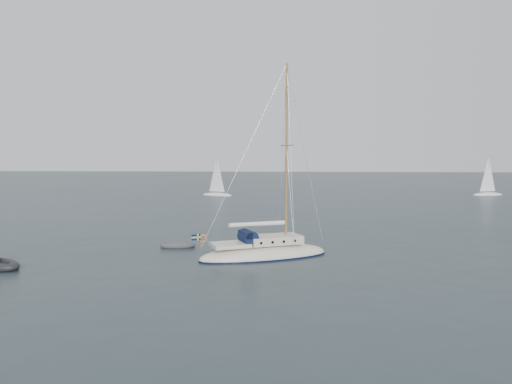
{
  "coord_description": "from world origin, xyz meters",
  "views": [
    {
      "loc": [
        2.41,
        -31.91,
        6.73
      ],
      "look_at": [
        0.19,
        0.0,
        4.23
      ],
      "focal_mm": 35.0,
      "sensor_mm": 36.0,
      "label": 1
    }
  ],
  "objects": [
    {
      "name": "dinghy",
      "position": [
        -5.63,
        2.86,
        0.16
      ],
      "size": [
        2.53,
        1.14,
        0.36
      ],
      "rotation": [
        0.0,
        0.0,
        0.14
      ],
      "color": "#46454A",
      "rests_on": "ground"
    },
    {
      "name": "distant_yacht_c",
      "position": [
        -9.31,
        46.49,
        2.98
      ],
      "size": [
        5.25,
        2.8,
        6.96
      ],
      "rotation": [
        0.0,
        0.0,
        -0.38
      ],
      "color": "silver",
      "rests_on": "ground"
    },
    {
      "name": "sailboat",
      "position": [
        0.73,
        -0.19,
        0.99
      ],
      "size": [
        9.15,
        2.74,
        13.03
      ],
      "rotation": [
        0.0,
        0.0,
        0.43
      ],
      "color": "beige",
      "rests_on": "ground"
    },
    {
      "name": "distant_yacht_b",
      "position": [
        33.91,
        50.09,
        2.96
      ],
      "size": [
        5.23,
        2.79,
        6.93
      ],
      "rotation": [
        0.0,
        0.0,
        0.28
      ],
      "color": "silver",
      "rests_on": "ground"
    },
    {
      "name": "ground",
      "position": [
        0.0,
        0.0,
        0.0
      ],
      "size": [
        300.0,
        300.0,
        0.0
      ],
      "primitive_type": "plane",
      "color": "black",
      "rests_on": "ground"
    }
  ]
}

